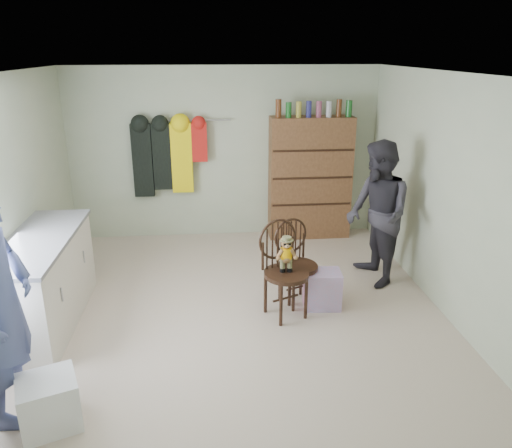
{
  "coord_description": "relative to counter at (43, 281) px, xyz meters",
  "views": [
    {
      "loc": [
        -0.22,
        -4.78,
        2.72
      ],
      "look_at": [
        0.25,
        0.2,
        0.95
      ],
      "focal_mm": 35.0,
      "sensor_mm": 36.0,
      "label": 1
    }
  ],
  "objects": [
    {
      "name": "coat_rack",
      "position": [
        1.12,
        2.38,
        0.78
      ],
      "size": [
        1.42,
        0.12,
        1.09
      ],
      "color": "#99999E",
      "rests_on": "ground"
    },
    {
      "name": "plastic_tub",
      "position": [
        0.47,
        -1.56,
        -0.27
      ],
      "size": [
        0.53,
        0.52,
        0.4
      ],
      "primitive_type": "cube",
      "rotation": [
        0.0,
        0.0,
        0.37
      ],
      "color": "white",
      "rests_on": "ground"
    },
    {
      "name": "person_right",
      "position": [
        3.68,
        0.64,
        0.4
      ],
      "size": [
        0.74,
        0.91,
        1.74
      ],
      "primitive_type": "imported",
      "rotation": [
        0.0,
        0.0,
        -1.47
      ],
      "color": "#2D2B33",
      "rests_on": "ground"
    },
    {
      "name": "ground_plane",
      "position": [
        1.95,
        0.0,
        -0.47
      ],
      "size": [
        5.0,
        5.0,
        0.0
      ],
      "primitive_type": "plane",
      "color": "beige",
      "rests_on": "ground"
    },
    {
      "name": "counter",
      "position": [
        0.0,
        0.0,
        0.0
      ],
      "size": [
        0.64,
        1.86,
        0.94
      ],
      "color": "silver",
      "rests_on": "ground"
    },
    {
      "name": "person_left",
      "position": [
        0.16,
        -1.37,
        0.47
      ],
      "size": [
        0.46,
        0.69,
        1.88
      ],
      "primitive_type": "imported",
      "rotation": [
        0.0,
        0.0,
        1.58
      ],
      "color": "#4E5A90",
      "rests_on": "ground"
    },
    {
      "name": "chair_far",
      "position": [
        2.64,
        0.23,
        0.04
      ],
      "size": [
        0.56,
        0.56,
        0.96
      ],
      "rotation": [
        0.0,
        0.0,
        0.39
      ],
      "color": "black",
      "rests_on": "ground"
    },
    {
      "name": "chair_front",
      "position": [
        2.47,
        -0.04,
        0.12
      ],
      "size": [
        0.61,
        0.61,
        1.04
      ],
      "rotation": [
        0.0,
        0.0,
        0.41
      ],
      "color": "black",
      "rests_on": "ground"
    },
    {
      "name": "striped_bag",
      "position": [
        2.92,
        0.07,
        -0.26
      ],
      "size": [
        0.42,
        0.34,
        0.42
      ],
      "primitive_type": "cube",
      "rotation": [
        0.0,
        0.0,
        -0.07
      ],
      "color": "pink",
      "rests_on": "ground"
    },
    {
      "name": "dresser",
      "position": [
        3.2,
        2.3,
        0.44
      ],
      "size": [
        1.2,
        0.39,
        2.06
      ],
      "color": "brown",
      "rests_on": "ground"
    },
    {
      "name": "room_walls",
      "position": [
        1.95,
        0.53,
        1.11
      ],
      "size": [
        5.0,
        5.0,
        5.0
      ],
      "color": "beige",
      "rests_on": "ground"
    }
  ]
}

